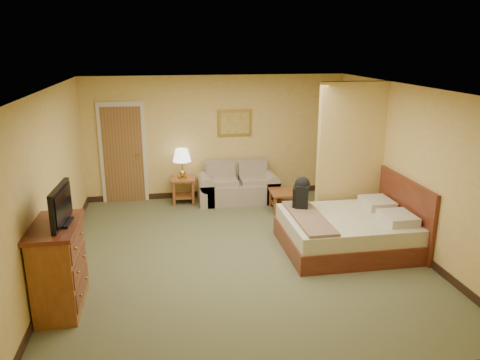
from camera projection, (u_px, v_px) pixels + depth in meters
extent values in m
plane|color=brown|center=(240.00, 253.00, 7.46)|extent=(6.00, 6.00, 0.00)
plane|color=white|center=(240.00, 88.00, 6.73)|extent=(6.00, 6.00, 0.00)
cube|color=#DAB45D|center=(216.00, 137.00, 9.93)|extent=(5.50, 0.02, 2.60)
cube|color=#DAB45D|center=(50.00, 184.00, 6.65)|extent=(0.02, 6.00, 2.60)
cube|color=#DAB45D|center=(408.00, 167.00, 7.53)|extent=(0.02, 6.00, 2.60)
cube|color=#DAB45D|center=(350.00, 156.00, 8.31)|extent=(1.20, 0.15, 2.60)
cube|color=beige|center=(123.00, 153.00, 9.66)|extent=(0.94, 0.06, 2.10)
cube|color=brown|center=(123.00, 155.00, 9.66)|extent=(0.80, 0.04, 2.00)
cylinder|color=#B38E41|center=(138.00, 155.00, 9.65)|extent=(0.04, 0.12, 0.04)
cube|color=black|center=(217.00, 193.00, 10.27)|extent=(5.50, 0.02, 0.12)
cube|color=gray|center=(238.00, 192.00, 9.85)|extent=(1.37, 0.74, 0.41)
cube|color=gray|center=(236.00, 169.00, 10.03)|extent=(1.37, 0.18, 0.43)
cube|color=gray|center=(206.00, 193.00, 9.73)|extent=(0.29, 0.74, 0.46)
cube|color=gray|center=(270.00, 189.00, 9.95)|extent=(0.29, 0.74, 0.46)
cube|color=brown|center=(183.00, 179.00, 9.70)|extent=(0.49, 0.49, 0.04)
cube|color=brown|center=(183.00, 196.00, 9.80)|extent=(0.41, 0.41, 0.03)
cube|color=brown|center=(174.00, 195.00, 9.56)|extent=(0.05, 0.05, 0.50)
cube|color=brown|center=(193.00, 194.00, 9.62)|extent=(0.05, 0.05, 0.50)
cube|color=brown|center=(173.00, 189.00, 9.92)|extent=(0.05, 0.05, 0.50)
cube|color=brown|center=(192.00, 188.00, 9.99)|extent=(0.05, 0.05, 0.50)
cylinder|color=#B38E41|center=(183.00, 177.00, 9.68)|extent=(0.19, 0.19, 0.04)
cylinder|color=#B38E41|center=(182.00, 166.00, 9.62)|extent=(0.02, 0.02, 0.31)
cone|color=white|center=(182.00, 155.00, 9.55)|extent=(0.37, 0.37, 0.26)
cube|color=brown|center=(286.00, 192.00, 9.27)|extent=(0.66, 0.66, 0.04)
cube|color=brown|center=(286.00, 204.00, 9.34)|extent=(0.56, 0.56, 0.03)
cube|color=brown|center=(276.00, 207.00, 9.03)|extent=(0.04, 0.04, 0.38)
cube|color=brown|center=(295.00, 197.00, 9.62)|extent=(0.04, 0.04, 0.38)
cube|color=#B78E3F|center=(235.00, 123.00, 9.89)|extent=(0.73, 0.03, 0.57)
cube|color=#A87E33|center=(235.00, 123.00, 9.87)|extent=(0.61, 0.02, 0.45)
cube|color=brown|center=(59.00, 269.00, 5.79)|extent=(0.49, 0.98, 1.07)
cube|color=#552013|center=(54.00, 227.00, 5.63)|extent=(0.55, 1.05, 0.05)
cube|color=black|center=(63.00, 223.00, 5.63)|extent=(0.21, 0.35, 0.03)
cube|color=black|center=(61.00, 205.00, 5.57)|extent=(0.11, 0.78, 0.47)
cube|color=#552013|center=(347.00, 239.00, 7.60)|extent=(2.06, 1.65, 0.31)
cube|color=beige|center=(348.00, 223.00, 7.52)|extent=(2.00, 1.59, 0.25)
cube|color=#552013|center=(404.00, 212.00, 7.64)|extent=(0.06, 1.75, 1.13)
cube|color=beige|center=(398.00, 218.00, 7.23)|extent=(0.46, 0.57, 0.14)
cube|color=beige|center=(377.00, 203.00, 7.92)|extent=(0.46, 0.57, 0.14)
cube|color=brown|center=(309.00, 218.00, 7.37)|extent=(0.46, 1.55, 0.05)
cube|color=black|center=(302.00, 197.00, 7.77)|extent=(0.31, 0.37, 0.43)
sphere|color=black|center=(302.00, 184.00, 7.71)|extent=(0.26, 0.26, 0.26)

